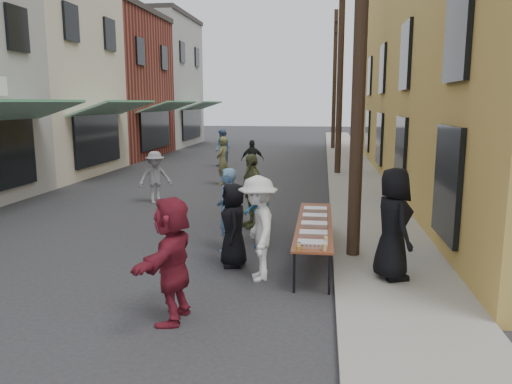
% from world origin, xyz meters
% --- Properties ---
extents(ground, '(120.00, 120.00, 0.00)m').
position_xyz_m(ground, '(0.00, 0.00, 0.00)').
color(ground, '#28282B').
rests_on(ground, ground).
extents(sidewalk, '(2.20, 60.00, 0.10)m').
position_xyz_m(sidewalk, '(5.00, 15.00, 0.05)').
color(sidewalk, gray).
rests_on(sidewalk, ground).
extents(storefront_row, '(8.00, 37.00, 9.00)m').
position_xyz_m(storefront_row, '(-10.00, 14.96, 4.12)').
color(storefront_row, maroon).
rests_on(storefront_row, ground).
extents(utility_pole_near, '(0.26, 0.26, 9.00)m').
position_xyz_m(utility_pole_near, '(4.30, 3.00, 4.50)').
color(utility_pole_near, '#2D2116').
rests_on(utility_pole_near, ground).
extents(utility_pole_mid, '(0.26, 0.26, 9.00)m').
position_xyz_m(utility_pole_mid, '(4.30, 15.00, 4.50)').
color(utility_pole_mid, '#2D2116').
rests_on(utility_pole_mid, ground).
extents(utility_pole_far, '(0.26, 0.26, 9.00)m').
position_xyz_m(utility_pole_far, '(4.30, 27.00, 4.50)').
color(utility_pole_far, '#2D2116').
rests_on(utility_pole_far, ground).
extents(serving_table, '(0.70, 4.00, 0.75)m').
position_xyz_m(serving_table, '(3.52, 2.89, 0.71)').
color(serving_table, maroon).
rests_on(serving_table, ground).
extents(catering_tray_sausage, '(0.50, 0.33, 0.08)m').
position_xyz_m(catering_tray_sausage, '(3.52, 1.24, 0.79)').
color(catering_tray_sausage, maroon).
rests_on(catering_tray_sausage, serving_table).
extents(catering_tray_foil_b, '(0.50, 0.33, 0.08)m').
position_xyz_m(catering_tray_foil_b, '(3.52, 1.89, 0.79)').
color(catering_tray_foil_b, '#B2B2B7').
rests_on(catering_tray_foil_b, serving_table).
extents(catering_tray_buns, '(0.50, 0.33, 0.08)m').
position_xyz_m(catering_tray_buns, '(3.52, 2.59, 0.79)').
color(catering_tray_buns, tan).
rests_on(catering_tray_buns, serving_table).
extents(catering_tray_foil_d, '(0.50, 0.33, 0.08)m').
position_xyz_m(catering_tray_foil_d, '(3.52, 3.29, 0.79)').
color(catering_tray_foil_d, '#B2B2B7').
rests_on(catering_tray_foil_d, serving_table).
extents(catering_tray_buns_end, '(0.50, 0.33, 0.08)m').
position_xyz_m(catering_tray_buns_end, '(3.52, 3.99, 0.79)').
color(catering_tray_buns_end, tan).
rests_on(catering_tray_buns_end, serving_table).
extents(condiment_jar_a, '(0.07, 0.07, 0.08)m').
position_xyz_m(condiment_jar_a, '(3.30, 0.94, 0.79)').
color(condiment_jar_a, '#A57F26').
rests_on(condiment_jar_a, serving_table).
extents(condiment_jar_b, '(0.07, 0.07, 0.08)m').
position_xyz_m(condiment_jar_b, '(3.30, 1.04, 0.79)').
color(condiment_jar_b, '#A57F26').
rests_on(condiment_jar_b, serving_table).
extents(condiment_jar_c, '(0.07, 0.07, 0.08)m').
position_xyz_m(condiment_jar_c, '(3.30, 1.14, 0.79)').
color(condiment_jar_c, '#A57F26').
rests_on(condiment_jar_c, serving_table).
extents(cup_stack, '(0.08, 0.08, 0.12)m').
position_xyz_m(cup_stack, '(3.72, 0.99, 0.81)').
color(cup_stack, tan).
rests_on(cup_stack, serving_table).
extents(guest_front_a, '(0.72, 0.91, 1.63)m').
position_xyz_m(guest_front_a, '(1.98, 2.27, 0.81)').
color(guest_front_a, black).
rests_on(guest_front_a, ground).
extents(guest_front_b, '(0.48, 0.68, 1.77)m').
position_xyz_m(guest_front_b, '(1.66, 3.28, 0.89)').
color(guest_front_b, '#557AA5').
rests_on(guest_front_b, ground).
extents(guest_front_c, '(0.65, 0.80, 1.56)m').
position_xyz_m(guest_front_c, '(2.25, 3.68, 0.78)').
color(guest_front_c, teal).
rests_on(guest_front_c, ground).
extents(guest_front_d, '(0.96, 1.34, 1.87)m').
position_xyz_m(guest_front_d, '(2.55, 1.60, 0.94)').
color(guest_front_d, silver).
rests_on(guest_front_d, ground).
extents(guest_front_e, '(0.96, 1.17, 1.87)m').
position_xyz_m(guest_front_e, '(1.90, 5.34, 0.94)').
color(guest_front_e, '#555C35').
rests_on(guest_front_e, ground).
extents(guest_queue_back, '(0.65, 1.73, 1.84)m').
position_xyz_m(guest_queue_back, '(1.55, -0.27, 0.92)').
color(guest_queue_back, maroon).
rests_on(guest_queue_back, ground).
extents(server, '(0.87, 1.09, 1.94)m').
position_xyz_m(server, '(4.88, 1.70, 1.07)').
color(server, black).
rests_on(server, sidewalk).
extents(passerby_left, '(1.21, 1.08, 1.63)m').
position_xyz_m(passerby_left, '(-1.55, 8.03, 0.82)').
color(passerby_left, gray).
rests_on(passerby_left, ground).
extents(passerby_mid, '(1.00, 0.58, 1.61)m').
position_xyz_m(passerby_mid, '(0.78, 13.38, 0.80)').
color(passerby_mid, black).
rests_on(passerby_mid, ground).
extents(passerby_right, '(0.54, 0.73, 1.85)m').
position_xyz_m(passerby_right, '(-0.16, 11.80, 0.92)').
color(passerby_right, brown).
rests_on(passerby_right, ground).
extents(passerby_far, '(1.14, 1.10, 1.84)m').
position_xyz_m(passerby_far, '(-1.18, 16.96, 0.92)').
color(passerby_far, '#4A688F').
rests_on(passerby_far, ground).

